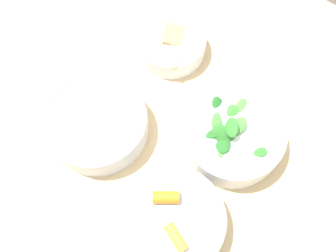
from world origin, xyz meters
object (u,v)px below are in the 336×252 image
bowl_carrots (172,221)px  bowl_beans_hotdog (97,124)px  bowl_greens (232,135)px  bowl_cookies (171,43)px

bowl_carrots → bowl_beans_hotdog: bowl_carrots is taller
bowl_greens → bowl_cookies: size_ratio=1.29×
bowl_beans_hotdog → bowl_greens: bearing=-150.3°
bowl_greens → bowl_beans_hotdog: (0.22, 0.13, -0.01)m
bowl_carrots → bowl_greens: 0.19m
bowl_beans_hotdog → bowl_cookies: size_ratio=1.32×
bowl_greens → bowl_beans_hotdog: bowl_greens is taller
bowl_beans_hotdog → bowl_carrots: bearing=163.3°
bowl_carrots → bowl_cookies: size_ratio=1.23×
bowl_carrots → bowl_greens: size_ratio=0.95×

